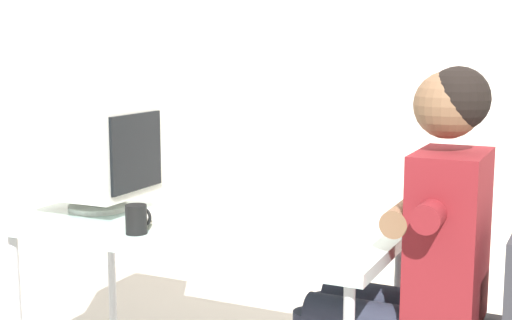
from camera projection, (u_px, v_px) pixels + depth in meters
The scene contains 6 objects.
wall_back at pixel (388, 26), 3.71m from camera, with size 8.00×0.10×3.00m, color beige.
desk at pixel (205, 234), 2.72m from camera, with size 1.46×0.72×0.74m.
crt_monitor at pixel (97, 150), 2.87m from camera, with size 0.39×0.38×0.43m.
keyboard at pixel (173, 213), 2.80m from camera, with size 0.16×0.43×0.03m.
person_seated at pixel (415, 247), 2.41m from camera, with size 0.74×0.56×1.33m.
desk_mug at pixel (137, 219), 2.54m from camera, with size 0.08×0.09×0.10m.
Camera 1 is at (1.31, -2.30, 1.39)m, focal length 50.64 mm.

